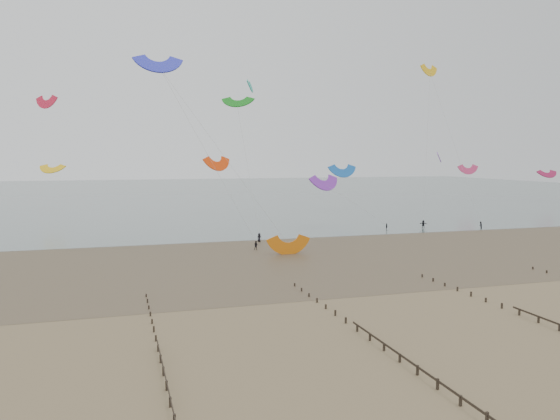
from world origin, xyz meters
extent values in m
plane|color=brown|center=(0.00, 0.00, 0.00)|extent=(500.00, 500.00, 0.00)
plane|color=#475654|center=(0.00, 200.00, 0.03)|extent=(500.00, 500.00, 0.00)
plane|color=#473A28|center=(0.00, 35.00, 0.01)|extent=(500.00, 500.00, 0.00)
ellipsoid|color=slate|center=(-18.00, 22.00, 0.01)|extent=(23.60, 14.36, 0.01)
ellipsoid|color=slate|center=(12.00, 38.00, 0.01)|extent=(33.64, 18.32, 0.01)
ellipsoid|color=slate|center=(45.00, 30.00, 0.01)|extent=(19.65, 13.67, 0.01)
cube|color=black|center=(-14.00, -16.95, 0.33)|extent=(0.16, 0.16, 0.77)
cube|color=black|center=(-14.00, -14.32, 0.32)|extent=(0.16, 0.16, 0.74)
cube|color=black|center=(-14.00, -11.68, 0.31)|extent=(0.16, 0.16, 0.71)
cube|color=black|center=(-14.00, -9.05, 0.29)|extent=(0.16, 0.16, 0.68)
cube|color=black|center=(-14.00, -6.42, 0.28)|extent=(0.16, 0.16, 0.65)
cube|color=black|center=(-14.00, -3.79, 0.26)|extent=(0.16, 0.16, 0.62)
cube|color=black|center=(-14.00, -1.16, 0.25)|extent=(0.16, 0.16, 0.59)
cube|color=black|center=(-14.00, 1.47, 0.23)|extent=(0.16, 0.16, 0.57)
cube|color=black|center=(-14.00, 4.11, 0.22)|extent=(0.16, 0.16, 0.54)
cube|color=black|center=(-14.00, 6.74, 0.20)|extent=(0.16, 0.16, 0.51)
cube|color=black|center=(-14.00, 9.37, 0.19)|extent=(0.16, 0.16, 0.48)
cube|color=black|center=(-14.00, 12.00, 0.17)|extent=(0.16, 0.16, 0.45)
cube|color=black|center=(4.00, -24.84, 0.38)|extent=(0.16, 0.16, 0.86)
cube|color=black|center=(4.00, -22.21, 0.36)|extent=(0.16, 0.16, 0.83)
cube|color=black|center=(4.00, -19.58, 0.35)|extent=(0.16, 0.16, 0.80)
cube|color=black|center=(4.00, -16.95, 0.33)|extent=(0.16, 0.16, 0.77)
cube|color=black|center=(4.00, -14.32, 0.32)|extent=(0.16, 0.16, 0.74)
cube|color=black|center=(4.00, -11.68, 0.31)|extent=(0.16, 0.16, 0.71)
cube|color=black|center=(4.00, -9.05, 0.29)|extent=(0.16, 0.16, 0.68)
cube|color=black|center=(4.00, -6.42, 0.28)|extent=(0.16, 0.16, 0.65)
cube|color=black|center=(4.00, -3.79, 0.26)|extent=(0.16, 0.16, 0.62)
cube|color=black|center=(4.00, -1.16, 0.25)|extent=(0.16, 0.16, 0.59)
cube|color=black|center=(4.00, 1.47, 0.23)|extent=(0.16, 0.16, 0.57)
cube|color=black|center=(4.00, 4.11, 0.22)|extent=(0.16, 0.16, 0.54)
cube|color=black|center=(4.00, 6.74, 0.20)|extent=(0.16, 0.16, 0.51)
cube|color=black|center=(4.00, 9.37, 0.19)|extent=(0.16, 0.16, 0.48)
cube|color=black|center=(4.00, 12.00, 0.17)|extent=(0.16, 0.16, 0.45)
cube|color=black|center=(4.00, -21.75, 0.62)|extent=(0.06, 32.50, 0.18)
cube|color=black|center=(22.00, -11.68, 0.31)|extent=(0.16, 0.16, 0.71)
cube|color=black|center=(22.00, -9.05, 0.29)|extent=(0.16, 0.16, 0.68)
cube|color=black|center=(22.00, -6.42, 0.28)|extent=(0.16, 0.16, 0.65)
cube|color=black|center=(22.00, -3.79, 0.26)|extent=(0.16, 0.16, 0.62)
cube|color=black|center=(22.00, -1.16, 0.25)|extent=(0.16, 0.16, 0.59)
cube|color=black|center=(22.00, 1.47, 0.23)|extent=(0.16, 0.16, 0.57)
cube|color=black|center=(22.00, 4.11, 0.22)|extent=(0.16, 0.16, 0.54)
cube|color=black|center=(22.00, 6.74, 0.20)|extent=(0.16, 0.16, 0.51)
cube|color=black|center=(22.00, 9.37, 0.19)|extent=(0.16, 0.16, 0.48)
cube|color=black|center=(22.00, 12.00, 0.17)|extent=(0.16, 0.16, 0.45)
cube|color=black|center=(40.00, 9.37, 0.19)|extent=(0.16, 0.16, 0.48)
cube|color=black|center=(40.00, 12.00, 0.17)|extent=(0.16, 0.16, 0.45)
imported|color=black|center=(60.66, 51.37, 0.87)|extent=(1.07, 1.04, 1.74)
imported|color=black|center=(39.58, 55.46, 0.79)|extent=(0.80, 0.99, 1.58)
imported|color=black|center=(6.03, 39.48, 0.79)|extent=(0.82, 0.67, 1.57)
imported|color=black|center=(10.51, 34.72, 0.90)|extent=(1.34, 1.22, 1.81)
imported|color=black|center=(8.79, 47.98, 0.84)|extent=(0.97, 0.94, 1.68)
imported|color=black|center=(49.59, 56.96, 0.90)|extent=(1.68, 1.39, 1.81)
camera|label=1|loc=(-16.94, -51.28, 16.05)|focal=35.00mm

